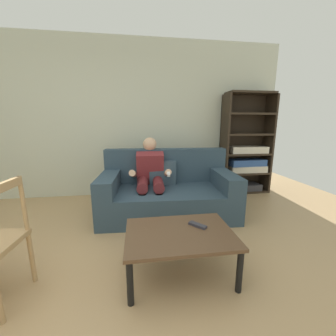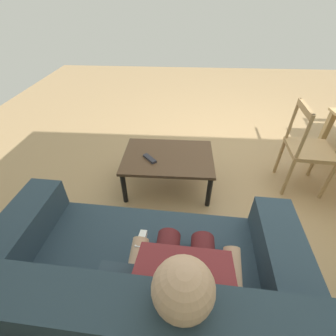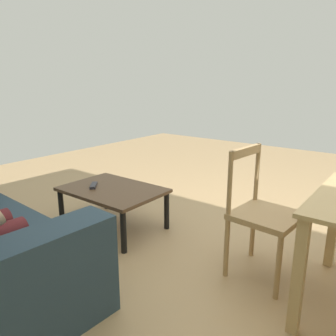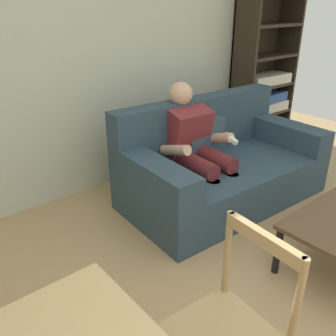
{
  "view_description": "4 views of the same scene",
  "coord_description": "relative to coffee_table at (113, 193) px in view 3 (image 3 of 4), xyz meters",
  "views": [
    {
      "loc": [
        0.79,
        -1.12,
        1.3
      ],
      "look_at": [
        1.2,
        1.7,
        0.69
      ],
      "focal_mm": 22.14,
      "sensor_mm": 36.0,
      "label": 1
    },
    {
      "loc": [
        1.0,
        2.43,
        1.76
      ],
      "look_at": [
        1.13,
        0.47,
        0.23
      ],
      "focal_mm": 24.94,
      "sensor_mm": 36.0,
      "label": 2
    },
    {
      "loc": [
        -1.03,
        2.43,
        1.35
      ],
      "look_at": [
        0.0,
        1.09,
        0.9
      ],
      "focal_mm": 34.68,
      "sensor_mm": 36.0,
      "label": 3
    },
    {
      "loc": [
        -1.17,
        -0.31,
        1.74
      ],
      "look_at": [
        0.0,
        1.09,
        0.9
      ],
      "focal_mm": 38.85,
      "sensor_mm": 36.0,
      "label": 4
    }
  ],
  "objects": [
    {
      "name": "coffee_table",
      "position": [
        0.0,
        0.0,
        0.0
      ],
      "size": [
        0.92,
        0.65,
        0.39
      ],
      "color": "brown",
      "rests_on": "ground_plane"
    },
    {
      "name": "tv_remote",
      "position": [
        0.18,
        0.07,
        0.06
      ],
      "size": [
        0.15,
        0.16,
        0.02
      ],
      "primitive_type": "cube",
      "rotation": [
        0.0,
        0.0,
        0.72
      ],
      "color": "#2D2D38",
      "rests_on": "coffee_table"
    },
    {
      "name": "ground_plane",
      "position": [
        -1.13,
        -0.47,
        -0.34
      ],
      "size": [
        8.82,
        8.82,
        0.0
      ],
      "primitive_type": "plane",
      "color": "tan"
    },
    {
      "name": "dining_chair_facing_couch",
      "position": [
        -1.4,
        -0.11,
        0.12
      ],
      "size": [
        0.45,
        0.45,
        0.91
      ],
      "color": "tan",
      "rests_on": "ground_plane"
    }
  ]
}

